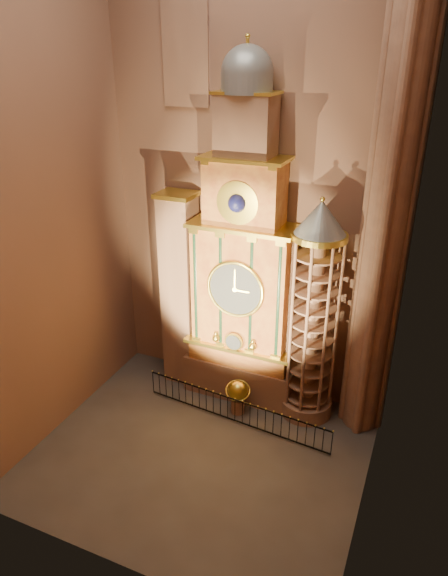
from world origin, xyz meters
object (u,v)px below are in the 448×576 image
at_px(astronomical_clock, 243,274).
at_px(portrait_tower, 180,291).
at_px(stair_turret, 313,317).
at_px(celestial_globe, 238,394).
at_px(iron_railing, 235,410).

distance_m(astronomical_clock, portrait_tower, 3.73).
height_order(astronomical_clock, stair_turret, astronomical_clock).
xyz_separation_m(astronomical_clock, celestial_globe, (0.45, -1.64, -5.62)).
bearing_deg(iron_railing, stair_turret, 37.18).
bearing_deg(celestial_globe, iron_railing, -77.36).
relative_size(astronomical_clock, portrait_tower, 1.64).
bearing_deg(astronomical_clock, stair_turret, -4.30).
distance_m(astronomical_clock, celestial_globe, 5.87).
relative_size(portrait_tower, iron_railing, 1.08).
height_order(portrait_tower, stair_turret, stair_turret).
relative_size(portrait_tower, stair_turret, 0.94).
distance_m(portrait_tower, stair_turret, 6.91).
bearing_deg(celestial_globe, stair_turret, 24.30).
bearing_deg(astronomical_clock, portrait_tower, 179.71).
bearing_deg(portrait_tower, astronomical_clock, -0.29).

